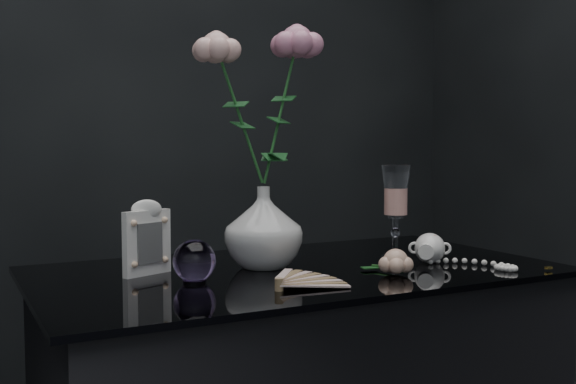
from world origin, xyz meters
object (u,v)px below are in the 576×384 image
paperweight (194,261)px  loose_rose (396,262)px  picture_frame (147,237)px  wine_glass (396,212)px  pearl_jar (430,247)px  vase (264,227)px

paperweight → loose_rose: bearing=-16.8°
picture_frame → paperweight: 0.13m
wine_glass → loose_rose: (-0.11, -0.15, -0.08)m
wine_glass → loose_rose: 0.20m
paperweight → pearl_jar: bearing=-3.6°
vase → paperweight: vase is taller
vase → paperweight: size_ratio=2.11×
vase → loose_rose: (0.20, -0.19, -0.06)m
paperweight → pearl_jar: size_ratio=0.34×
vase → paperweight: (-0.18, -0.07, -0.04)m
wine_glass → paperweight: bearing=-175.6°
pearl_jar → wine_glass: bearing=153.6°
picture_frame → pearl_jar: picture_frame is taller
vase → picture_frame: bearing=171.3°
loose_rose → pearl_jar: bearing=6.1°
paperweight → pearl_jar: 0.52m
pearl_jar → vase: bearing=-162.6°
wine_glass → pearl_jar: size_ratio=0.89×
loose_rose → vase: bearing=114.7°
picture_frame → wine_glass: bearing=-29.8°
vase → pearl_jar: 0.36m
picture_frame → pearl_jar: (0.58, -0.14, -0.04)m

